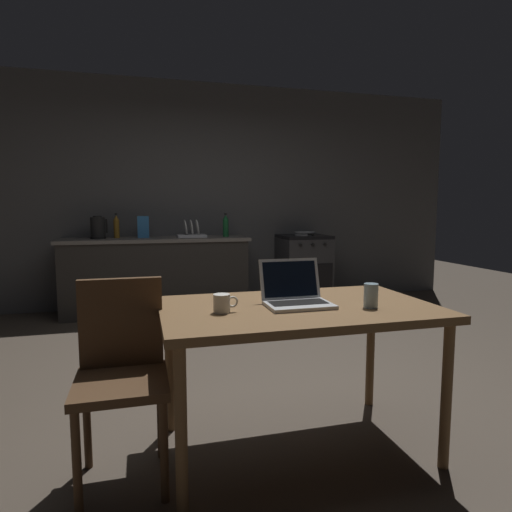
{
  "coord_description": "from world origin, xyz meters",
  "views": [
    {
      "loc": [
        -0.74,
        -2.91,
        1.23
      ],
      "look_at": [
        0.26,
        0.84,
        0.8
      ],
      "focal_mm": 30.2,
      "sensor_mm": 36.0,
      "label": 1
    }
  ],
  "objects": [
    {
      "name": "electric_kettle",
      "position": [
        -1.21,
        2.28,
        1.01
      ],
      "size": [
        0.19,
        0.17,
        0.26
      ],
      "color": "black",
      "rests_on": "kitchen_counter"
    },
    {
      "name": "drinking_glass",
      "position": [
        0.33,
        -1.07,
        0.81
      ],
      "size": [
        0.07,
        0.07,
        0.12
      ],
      "color": "#99B7C6",
      "rests_on": "dining_table"
    },
    {
      "name": "stove_oven",
      "position": [
        1.28,
        2.28,
        0.44
      ],
      "size": [
        0.6,
        0.62,
        0.88
      ],
      "color": "#2D2D30",
      "rests_on": "ground_plane"
    },
    {
      "name": "bottle_b",
      "position": [
        -1.02,
        2.36,
        1.02
      ],
      "size": [
        0.07,
        0.07,
        0.29
      ],
      "color": "#8C601E",
      "rests_on": "kitchen_counter"
    },
    {
      "name": "chair",
      "position": [
        -0.84,
        -0.93,
        0.53
      ],
      "size": [
        0.4,
        0.4,
        0.9
      ],
      "rotation": [
        0.0,
        0.0,
        -0.34
      ],
      "color": "#4C331E",
      "rests_on": "ground_plane"
    },
    {
      "name": "frying_pan",
      "position": [
        1.29,
        2.25,
        0.91
      ],
      "size": [
        0.27,
        0.44,
        0.05
      ],
      "color": "gray",
      "rests_on": "stove_oven"
    },
    {
      "name": "dish_rack",
      "position": [
        -0.15,
        2.28,
        0.93
      ],
      "size": [
        0.34,
        0.26,
        0.21
      ],
      "color": "silver",
      "rests_on": "kitchen_counter"
    },
    {
      "name": "cereal_box",
      "position": [
        -0.72,
        2.3,
        1.01
      ],
      "size": [
        0.13,
        0.05,
        0.25
      ],
      "color": "#3372B2",
      "rests_on": "kitchen_counter"
    },
    {
      "name": "dining_table",
      "position": [
        0.01,
        -0.93,
        0.68
      ],
      "size": [
        1.35,
        0.81,
        0.75
      ],
      "color": "brown",
      "rests_on": "ground_plane"
    },
    {
      "name": "coffee_mug",
      "position": [
        -0.39,
        -0.98,
        0.79
      ],
      "size": [
        0.12,
        0.08,
        0.09
      ],
      "color": "silver",
      "rests_on": "dining_table"
    },
    {
      "name": "laptop",
      "position": [
        0.0,
        -0.91,
        0.79
      ],
      "size": [
        0.32,
        0.29,
        0.22
      ],
      "rotation": [
        0.0,
        0.0,
        0.09
      ],
      "color": "silver",
      "rests_on": "dining_table"
    },
    {
      "name": "ground_plane",
      "position": [
        0.0,
        0.0,
        0.0
      ],
      "size": [
        12.0,
        12.0,
        0.0
      ],
      "primitive_type": "plane",
      "color": "#473D33"
    },
    {
      "name": "bottle",
      "position": [
        0.25,
        2.23,
        1.02
      ],
      "size": [
        0.07,
        0.07,
        0.29
      ],
      "color": "#19592D",
      "rests_on": "kitchen_counter"
    },
    {
      "name": "kitchen_counter",
      "position": [
        -0.58,
        2.28,
        0.44
      ],
      "size": [
        2.16,
        0.64,
        0.88
      ],
      "color": "#282623",
      "rests_on": "ground_plane"
    },
    {
      "name": "back_wall",
      "position": [
        0.3,
        2.63,
        1.39
      ],
      "size": [
        6.4,
        0.1,
        2.78
      ],
      "primitive_type": "cube",
      "color": "#4B4B4C",
      "rests_on": "ground_plane"
    }
  ]
}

